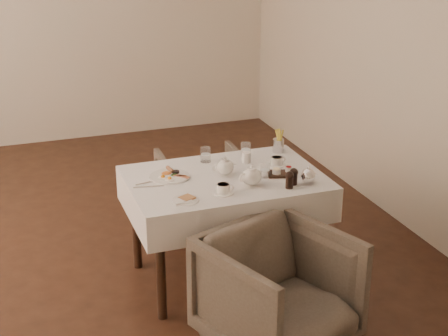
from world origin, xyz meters
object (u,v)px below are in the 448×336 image
armchair_near (278,292)px  teapot_centre (225,166)px  table (225,193)px  armchair_far (204,190)px  breakfast_plate (170,176)px

armchair_near → teapot_centre: size_ratio=4.78×
table → teapot_centre: (0.01, 0.03, 0.18)m
table → armchair_far: table is taller
table → teapot_centre: 0.18m
armchair_near → table: bearing=71.5°
armchair_near → armchair_far: bearing=66.3°
table → teapot_centre: bearing=70.0°
table → armchair_near: bearing=-87.8°
breakfast_plate → teapot_centre: size_ratio=1.64×
breakfast_plate → teapot_centre: (0.36, -0.09, 0.06)m
table → armchair_near: (0.03, -0.83, -0.29)m
table → breakfast_plate: size_ratio=4.84×
breakfast_plate → armchair_far: bearing=73.2°
table → teapot_centre: teapot_centre is taller
armchair_far → table: bearing=83.3°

